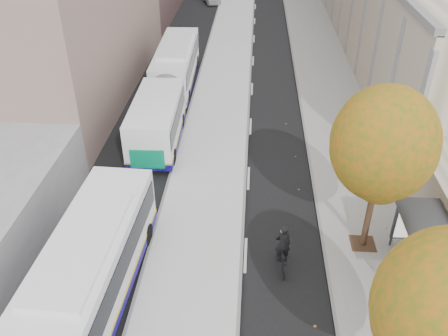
{
  "coord_description": "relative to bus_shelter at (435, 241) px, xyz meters",
  "views": [
    {
      "loc": [
        -1.59,
        -3.36,
        14.59
      ],
      "look_at": [
        -2.8,
        15.11,
        2.5
      ],
      "focal_mm": 38.0,
      "sensor_mm": 36.0,
      "label": 1
    }
  ],
  "objects": [
    {
      "name": "sidewalk",
      "position": [
        -1.56,
        24.04,
        -2.15
      ],
      "size": [
        4.75,
        150.0,
        0.08
      ],
      "primitive_type": "cube",
      "color": "gray",
      "rests_on": "ground"
    },
    {
      "name": "bus_platform",
      "position": [
        -9.56,
        24.04,
        -2.11
      ],
      "size": [
        4.25,
        150.0,
        0.15
      ],
      "primitive_type": "cube",
      "color": "silver",
      "rests_on": "ground"
    },
    {
      "name": "tree_c",
      "position": [
        -2.09,
        2.04,
        3.06
      ],
      "size": [
        4.2,
        4.2,
        7.28
      ],
      "color": "#312417",
      "rests_on": "sidewalk"
    },
    {
      "name": "bus_far",
      "position": [
        -13.02,
        15.68,
        -0.58
      ],
      "size": [
        3.06,
        17.71,
        2.94
      ],
      "rotation": [
        0.0,
        0.0,
        0.03
      ],
      "color": "white",
      "rests_on": "ground"
    },
    {
      "name": "bus_shelter",
      "position": [
        0.0,
        0.0,
        0.0
      ],
      "size": [
        1.9,
        4.4,
        2.53
      ],
      "color": "#383A3F",
      "rests_on": "sidewalk"
    },
    {
      "name": "cyclist",
      "position": [
        -5.83,
        0.33,
        -1.33
      ],
      "size": [
        0.74,
        1.87,
        2.33
      ],
      "rotation": [
        0.0,
        0.0,
        0.12
      ],
      "color": "black",
      "rests_on": "ground"
    }
  ]
}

